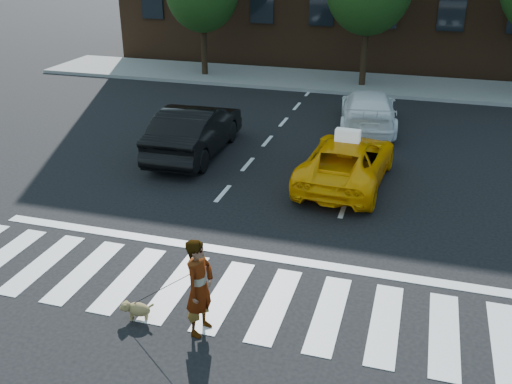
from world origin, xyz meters
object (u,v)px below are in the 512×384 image
taxi (347,161)px  black_sedan (195,130)px  white_suv (368,110)px  woman (200,287)px  dog (136,309)px

taxi → black_sedan: black_sedan is taller
white_suv → black_sedan: bearing=33.5°
woman → black_sedan: bearing=33.1°
woman → dog: woman is taller
taxi → dog: 7.69m
white_suv → woman: bearing=76.0°
white_suv → dog: 12.58m
woman → taxi: bearing=-0.8°
black_sedan → white_suv: size_ratio=1.02×
white_suv → dog: size_ratio=7.59×
black_sedan → dog: 8.41m
taxi → dog: size_ratio=7.50×
taxi → white_suv: white_suv is taller
woman → dog: size_ratio=2.91×
taxi → dog: (-2.66, -7.20, -0.43)m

